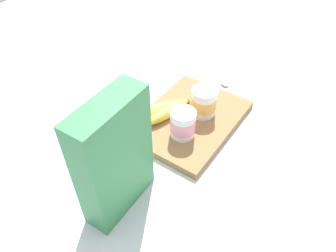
# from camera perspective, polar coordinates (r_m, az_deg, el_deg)

# --- Properties ---
(ground_plane) EXTENTS (2.40, 2.40, 0.00)m
(ground_plane) POSITION_cam_1_polar(r_m,az_deg,el_deg) (0.95, 3.78, 0.68)
(ground_plane) COLOR silver
(cutting_board) EXTENTS (0.34, 0.25, 0.02)m
(cutting_board) POSITION_cam_1_polar(r_m,az_deg,el_deg) (0.94, 3.81, 1.14)
(cutting_board) COLOR olive
(cutting_board) RESTS_ON ground_plane
(cereal_box) EXTENTS (0.18, 0.07, 0.29)m
(cereal_box) POSITION_cam_1_polar(r_m,az_deg,el_deg) (0.67, -9.42, -5.73)
(cereal_box) COLOR #38844C
(cereal_box) RESTS_ON ground_plane
(yogurt_cup_front) EXTENTS (0.07, 0.07, 0.08)m
(yogurt_cup_front) POSITION_cam_1_polar(r_m,az_deg,el_deg) (0.92, 6.35, 4.23)
(yogurt_cup_front) COLOR white
(yogurt_cup_front) RESTS_ON cutting_board
(yogurt_cup_back) EXTENTS (0.07, 0.07, 0.08)m
(yogurt_cup_back) POSITION_cam_1_polar(r_m,az_deg,el_deg) (0.85, 2.63, 0.40)
(yogurt_cup_back) COLOR white
(yogurt_cup_back) RESTS_ON cutting_board
(banana_bunch) EXTENTS (0.17, 0.12, 0.04)m
(banana_bunch) POSITION_cam_1_polar(r_m,az_deg,el_deg) (0.93, -0.71, 2.78)
(banana_bunch) COLOR #F0DA49
(banana_bunch) RESTS_ON cutting_board
(spoon) EXTENTS (0.07, 0.13, 0.01)m
(spoon) POSITION_cam_1_polar(r_m,az_deg,el_deg) (1.12, 9.26, 8.06)
(spoon) COLOR silver
(spoon) RESTS_ON ground_plane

